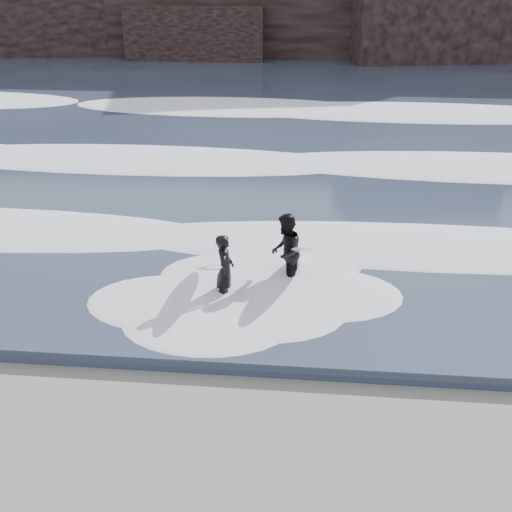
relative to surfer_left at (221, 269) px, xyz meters
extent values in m
plane|color=#7A6859|center=(0.91, -5.79, -0.85)|extent=(120.00, 120.00, 0.00)
cube|color=#2E384F|center=(0.91, 23.21, -0.70)|extent=(90.00, 52.00, 0.30)
ellipsoid|color=white|center=(0.91, 3.21, -0.45)|extent=(60.00, 3.20, 0.20)
ellipsoid|color=white|center=(0.91, 10.21, -0.43)|extent=(60.00, 4.00, 0.24)
ellipsoid|color=white|center=(0.91, 19.21, -0.40)|extent=(60.00, 4.80, 0.30)
imported|color=black|center=(0.10, -0.01, -0.01)|extent=(0.48, 0.66, 1.69)
ellipsoid|color=white|center=(-0.30, 0.04, 0.03)|extent=(1.20, 2.07, 0.92)
imported|color=black|center=(1.39, 0.91, 0.07)|extent=(0.77, 0.95, 1.84)
ellipsoid|color=white|center=(1.81, 0.91, 0.14)|extent=(0.70, 2.12, 1.12)
camera|label=1|loc=(2.03, -12.67, 6.32)|focal=45.00mm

